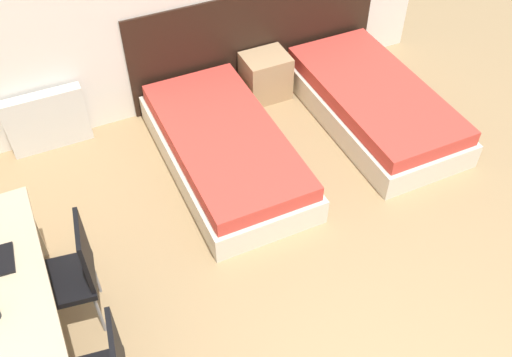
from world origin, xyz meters
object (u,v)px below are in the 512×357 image
Objects in this scene: bed_near_window at (225,149)px; nightstand at (266,76)px; bed_near_door at (373,104)px; chair_near_laptop at (72,272)px.

nightstand is at bearing 45.70° from bed_near_window.
bed_near_window is at bearing -134.30° from nightstand.
nightstand is at bearing 134.30° from bed_near_door.
bed_near_window is 1.86m from chair_near_laptop.
bed_near_door is 2.12× the size of chair_near_laptop.
nightstand is at bearing 46.73° from chair_near_laptop.
nightstand reaches higher than bed_near_door.
bed_near_window is 1.00× the size of bed_near_door.
bed_near_door is at bearing -45.70° from nightstand.
bed_near_window is at bearing 42.20° from chair_near_laptop.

